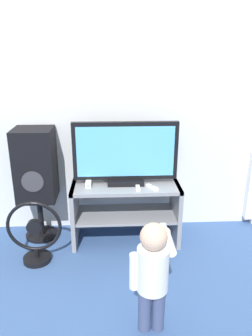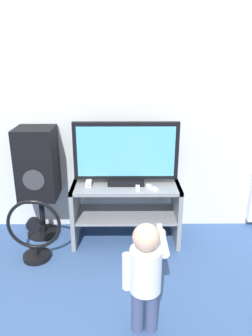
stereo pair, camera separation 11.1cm
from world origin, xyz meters
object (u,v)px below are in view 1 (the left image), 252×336
object	(u,v)px
remote_primary	(152,187)
child	(153,269)
game_console	(89,182)
speaker_tower	(36,167)
remote_secondary	(138,187)
floor_fan	(35,235)
television	(125,154)

from	to	relation	value
remote_primary	child	xyz separation A→B (m)	(-0.11, -0.94, -0.12)
remote_primary	child	size ratio (longest dim) A/B	0.17
game_console	child	bearing A→B (deg)	-67.69
game_console	speaker_tower	bearing A→B (deg)	168.93
game_console	remote_primary	bearing A→B (deg)	-12.09
remote_primary	remote_secondary	size ratio (longest dim) A/B	0.97
remote_secondary	floor_fan	distance (m)	0.93
remote_primary	remote_secondary	distance (m)	0.12
remote_primary	game_console	bearing A→B (deg)	167.91
game_console	speaker_tower	world-z (taller)	speaker_tower
remote_primary	child	bearing A→B (deg)	-96.62
remote_secondary	game_console	bearing A→B (deg)	165.11
television	floor_fan	bearing A→B (deg)	-156.15
remote_secondary	floor_fan	xyz separation A→B (m)	(-0.85, -0.20, -0.32)
television	game_console	bearing A→B (deg)	-176.20
game_console	floor_fan	size ratio (longest dim) A/B	0.33
remote_secondary	floor_fan	world-z (taller)	remote_secondary
remote_secondary	speaker_tower	world-z (taller)	speaker_tower
floor_fan	speaker_tower	bearing A→B (deg)	95.09
remote_primary	remote_secondary	bearing A→B (deg)	178.04
child	floor_fan	distance (m)	1.15
child	game_console	bearing A→B (deg)	112.31
game_console	speaker_tower	xyz separation A→B (m)	(-0.46, 0.09, 0.11)
child	floor_fan	world-z (taller)	child
television	remote_secondary	size ratio (longest dim) A/B	6.91
television	remote_primary	distance (m)	0.36
television	remote_secondary	distance (m)	0.31
television	game_console	size ratio (longest dim) A/B	5.05
child	floor_fan	xyz separation A→B (m)	(-0.86, 0.74, -0.19)
remote_secondary	speaker_tower	xyz separation A→B (m)	(-0.88, 0.20, 0.12)
game_console	remote_secondary	distance (m)	0.43
remote_primary	floor_fan	size ratio (longest dim) A/B	0.23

